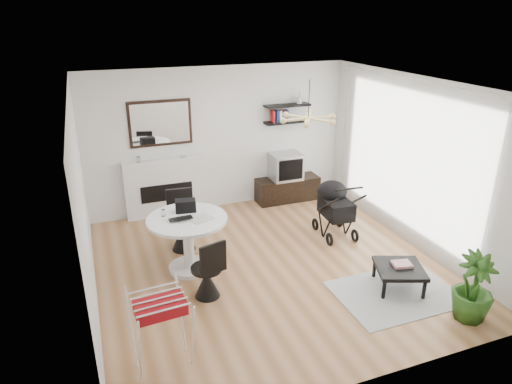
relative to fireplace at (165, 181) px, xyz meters
name	(u,v)px	position (x,y,z in m)	size (l,w,h in m)	color
floor	(270,266)	(1.10, -2.42, -0.69)	(5.00, 5.00, 0.00)	#936138
ceiling	(272,86)	(1.10, -2.42, 2.01)	(5.00, 5.00, 0.00)	white
wall_back	(220,139)	(1.10, 0.08, 0.66)	(5.00, 5.00, 0.00)	white
wall_left	(83,208)	(-1.40, -2.42, 0.66)	(5.00, 5.00, 0.00)	white
wall_right	(416,163)	(3.60, -2.42, 0.66)	(5.00, 5.00, 0.00)	white
sheer_curtain	(403,160)	(3.50, -2.22, 0.66)	(0.04, 3.60, 2.60)	white
fireplace	(165,181)	(0.00, 0.00, 0.00)	(1.50, 0.17, 2.16)	white
shelf_lower	(287,122)	(2.41, -0.05, 0.91)	(0.90, 0.25, 0.04)	black
shelf_upper	(287,105)	(2.41, -0.05, 1.23)	(0.90, 0.25, 0.04)	black
pendant_lamp	(308,118)	(1.80, -2.12, 1.46)	(0.90, 0.90, 0.10)	tan
tv_console	(287,189)	(2.41, -0.16, -0.45)	(1.27, 0.45, 0.48)	black
crt_tv	(285,166)	(2.36, -0.16, 0.05)	(0.60, 0.52, 0.52)	#A8A8AA
dining_table	(188,236)	(-0.06, -2.09, -0.13)	(1.16, 1.16, 0.85)	white
laptop	(182,220)	(-0.15, -2.18, 0.18)	(0.34, 0.22, 0.03)	black
black_bag	(186,206)	(-0.02, -1.86, 0.25)	(0.30, 0.18, 0.18)	black
newspaper	(201,218)	(0.12, -2.19, 0.17)	(0.31, 0.26, 0.01)	silver
drinking_glass	(163,213)	(-0.36, -1.91, 0.21)	(0.06, 0.06, 0.10)	white
chair_far	(183,231)	(0.00, -1.42, -0.38)	(0.46, 0.48, 0.98)	black
chair_near	(208,279)	(0.01, -2.87, -0.41)	(0.45, 0.46, 0.88)	black
drying_rack	(161,330)	(-0.77, -3.95, -0.22)	(0.63, 0.60, 0.88)	white
stroller	(334,210)	(2.54, -1.81, -0.24)	(0.58, 0.88, 1.04)	black
rug	(396,293)	(2.44, -3.71, -0.68)	(1.64, 1.18, 0.01)	#AAAAAA
coffee_table	(400,269)	(2.54, -3.60, -0.39)	(0.81, 0.81, 0.32)	black
magazines	(402,264)	(2.59, -3.57, -0.33)	(0.26, 0.20, 0.04)	#BA2E3C
potted_plant	(473,287)	(2.95, -4.47, -0.24)	(0.50, 0.50, 0.90)	#285418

